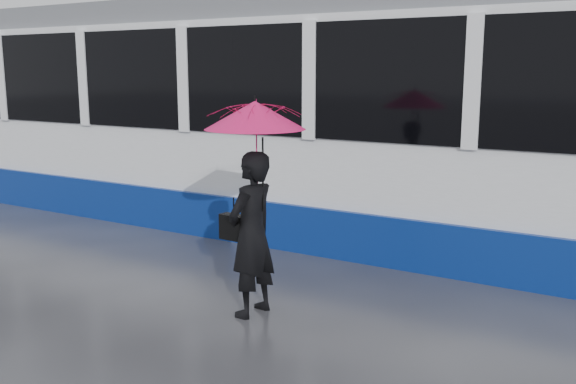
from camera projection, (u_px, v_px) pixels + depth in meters
The scene contains 6 objects.
ground at pixel (189, 268), 7.67m from camera, with size 90.00×90.00×0.00m, color #27272C.
rails at pixel (295, 225), 9.77m from camera, with size 34.00×1.51×0.02m.
tram at pixel (163, 112), 10.77m from camera, with size 26.00×2.56×3.35m.
woman at pixel (252, 234), 6.09m from camera, with size 0.58×0.38×1.59m, color black.
umbrella at pixel (255, 135), 5.88m from camera, with size 1.00×1.00×1.08m.
handbag at pixel (234, 227), 6.21m from camera, with size 0.29×0.14×0.43m.
Camera 1 is at (4.82, -5.69, 2.33)m, focal length 40.00 mm.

